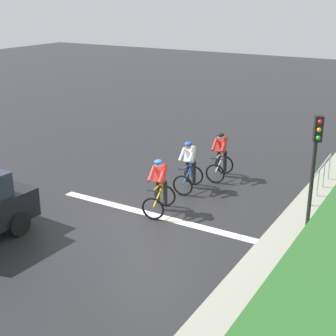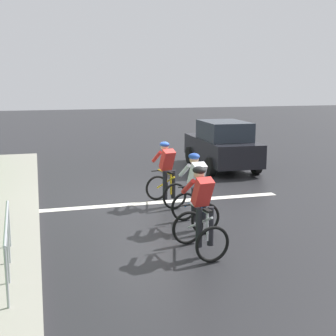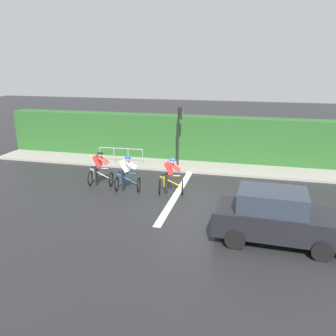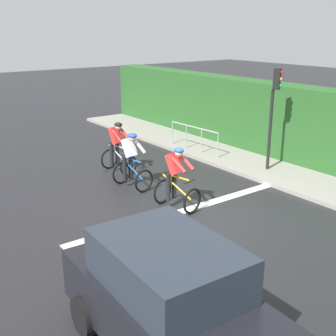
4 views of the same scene
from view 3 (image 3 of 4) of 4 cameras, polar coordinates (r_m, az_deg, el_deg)
name	(u,v)px [view 3 (image 3 of 4)]	position (r m, az deg, el deg)	size (l,w,h in m)	color
ground_plane	(187,194)	(15.67, 3.19, -4.27)	(80.00, 80.00, 0.00)	black
sidewalk_kerb	(168,163)	(20.16, -0.06, 0.80)	(2.80, 20.74, 0.12)	gray
stone_wall_low	(171,155)	(20.94, 0.53, 2.08)	(0.44, 20.74, 0.59)	tan
hedge_wall	(172,137)	(20.99, 0.72, 5.00)	(1.10, 20.74, 2.65)	#265623
road_marking_stop_line	(177,193)	(15.75, 1.52, -4.11)	(7.00, 0.30, 0.01)	silver
cyclist_lead	(99,170)	(16.77, -11.16, -0.25)	(0.81, 1.16, 1.66)	black
cyclist_second	(126,175)	(15.83, -6.81, -1.08)	(0.82, 1.16, 1.66)	black
cyclist_mid	(170,177)	(15.36, 0.35, -1.51)	(0.88, 1.19, 1.66)	black
car_black	(277,217)	(11.88, 17.32, -7.62)	(2.03, 4.17, 1.76)	black
traffic_light_near_crossing	(179,128)	(19.12, 1.83, 6.56)	(0.27, 0.29, 3.34)	black
pedestrian_railing_kerbside	(121,153)	(19.89, -7.69, 2.47)	(0.14, 2.57, 1.03)	#999EA3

